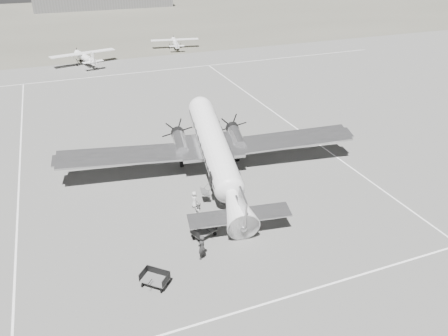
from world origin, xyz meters
The scene contains 14 objects.
ground centered at (0.00, 0.00, 0.00)m, with size 260.00×260.00×0.00m, color slate.
taxi_line_near centered at (0.00, -14.00, 0.01)m, with size 60.00×0.15×0.01m, color white.
taxi_line_right centered at (12.00, 0.00, 0.01)m, with size 0.15×80.00×0.01m, color white.
taxi_line_left centered at (-18.00, 10.00, 0.01)m, with size 0.15×60.00×0.01m, color white.
taxi_line_horizon centered at (0.00, 40.00, 0.01)m, with size 90.00×0.15×0.01m, color white.
grass_infield centered at (0.00, 95.00, 0.00)m, with size 260.00×90.00×0.01m, color #646254.
dc3_airliner centered at (-1.06, 1.56, 2.71)m, with size 28.42×19.72×5.41m, color silver, non-canonical shape.
light_plane_left centered at (-7.99, 48.19, 1.18)m, with size 11.36×9.22×2.36m, color white, non-canonical shape.
light_plane_right centered at (10.19, 54.90, 0.99)m, with size 9.55×7.75×1.98m, color white, non-canonical shape.
baggage_cart_near centered at (-4.96, -6.24, 0.53)m, with size 1.87×1.32×1.06m, color #595959, non-canonical shape.
baggage_cart_far centered at (-9.55, -9.97, 0.51)m, with size 1.81×1.27×1.02m, color #595959, non-canonical shape.
ground_crew centered at (-5.89, -8.52, 0.96)m, with size 0.70×0.46×1.91m, color #2E2E2E.
ramp_agent centered at (-4.67, -4.30, 0.93)m, with size 0.90×0.70×1.86m, color #B0B0AE.
passenger centered at (-4.34, -2.09, 0.72)m, with size 0.71×0.46×1.45m, color silver.
Camera 1 is at (-13.23, -31.35, 19.80)m, focal length 35.00 mm.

